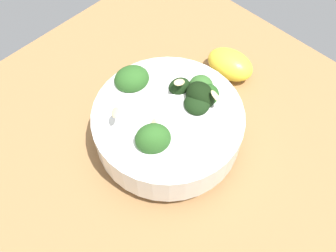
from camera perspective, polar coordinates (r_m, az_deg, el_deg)
name	(u,v)px	position (r cm, az deg, el deg)	size (l,w,h in cm)	color
ground_plane	(166,170)	(54.87, -0.25, -6.71)	(68.86, 68.86, 3.21)	#996D42
bowl_of_broccoli	(168,122)	(51.57, 0.07, 0.62)	(20.59, 21.57, 10.50)	white
lemon_wedge	(230,64)	(62.31, 9.49, 9.31)	(7.86, 5.35, 4.40)	yellow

